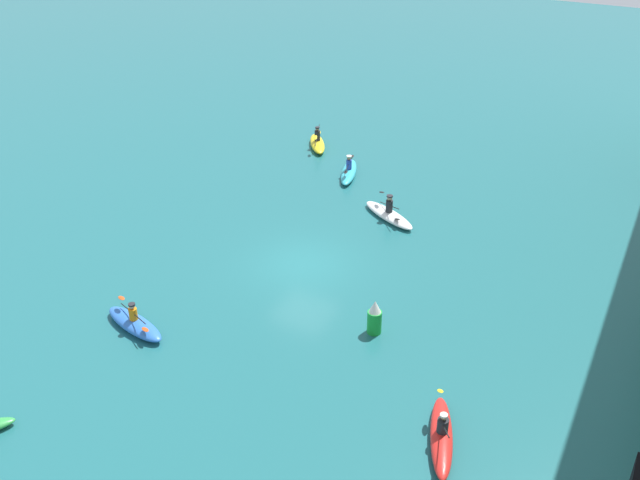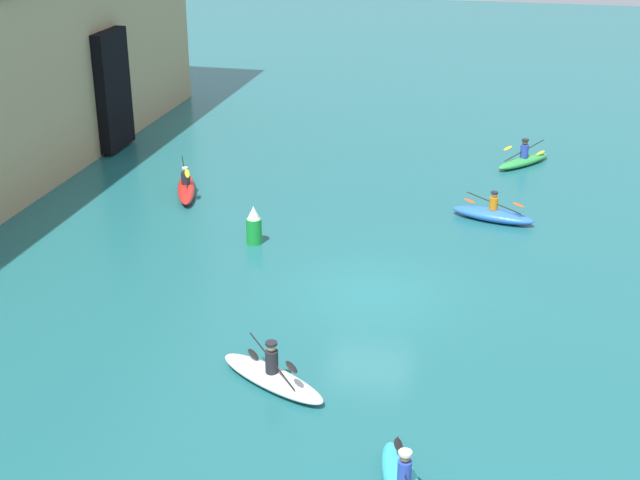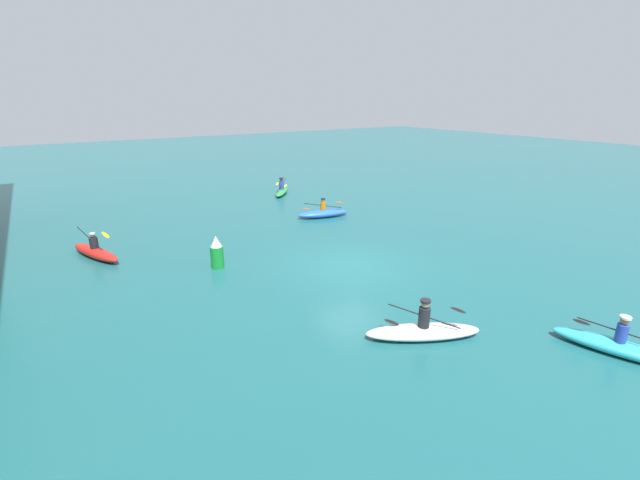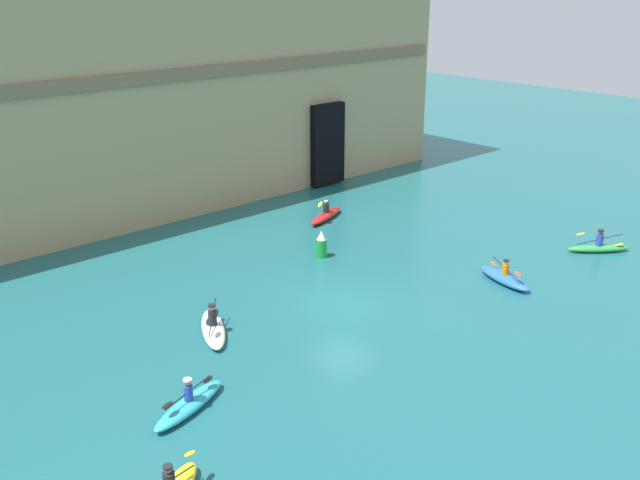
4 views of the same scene
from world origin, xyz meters
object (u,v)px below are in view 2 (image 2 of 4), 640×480
object	(u,v)px
kayak_blue	(493,214)
marker_buoy	(254,226)
kayak_green	(523,160)
kayak_white	(272,376)
kayak_red	(186,188)

from	to	relation	value
kayak_blue	marker_buoy	bearing A→B (deg)	40.92
kayak_green	marker_buoy	xyz separation A→B (m)	(-10.45, 8.59, 0.38)
kayak_white	kayak_green	xyz separation A→B (m)	(18.70, -5.61, 0.01)
kayak_blue	kayak_white	bearing A→B (deg)	82.98
kayak_white	kayak_green	bearing A→B (deg)	-77.88
kayak_white	kayak_blue	size ratio (longest dim) A/B	1.07
kayak_red	marker_buoy	bearing A→B (deg)	24.25
kayak_white	kayak_red	size ratio (longest dim) A/B	0.99
kayak_blue	kayak_red	world-z (taller)	kayak_red
kayak_blue	marker_buoy	distance (m)	8.60
kayak_blue	kayak_red	bearing A→B (deg)	13.86
kayak_blue	kayak_green	size ratio (longest dim) A/B	1.10
kayak_white	kayak_red	world-z (taller)	kayak_red
kayak_white	kayak_blue	xyz separation A→B (m)	(12.12, -4.69, 0.02)
kayak_blue	marker_buoy	world-z (taller)	marker_buoy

